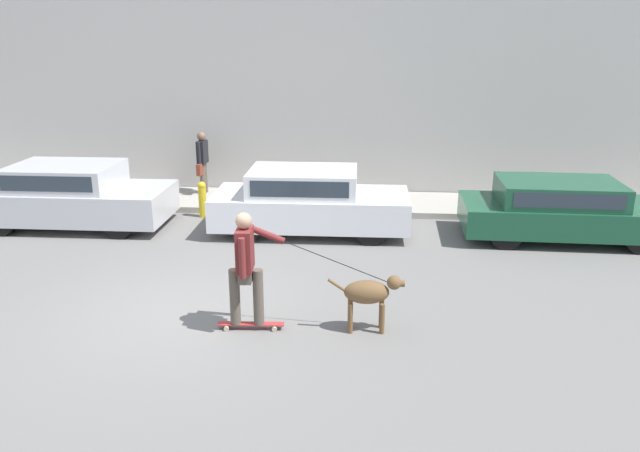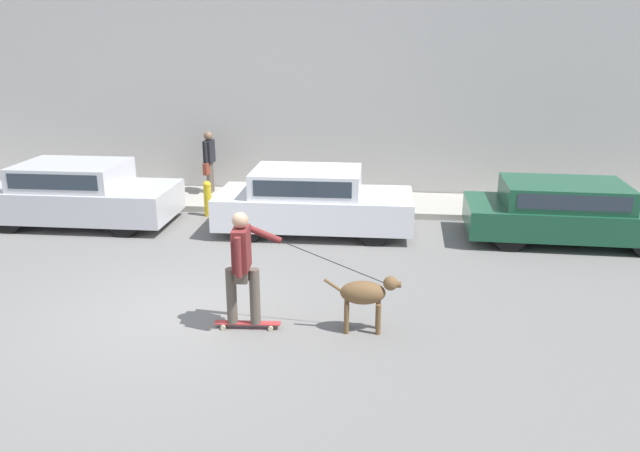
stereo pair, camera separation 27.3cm
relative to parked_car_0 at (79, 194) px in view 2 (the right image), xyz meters
The scene contains 10 objects.
ground_plane 5.55m from the parked_car_0, 47.83° to the right, with size 36.00×36.00×0.00m, color slate.
back_wall 5.25m from the parked_car_0, 41.14° to the left, with size 32.00×0.30×5.00m.
sidewalk_curb 4.29m from the parked_car_0, 29.56° to the left, with size 30.00×1.93×0.14m.
parked_car_0 is the anchor object (origin of this frame).
parked_car_1 5.05m from the parked_car_0, ahead, with size 4.03×1.80×1.32m.
parked_car_2 10.12m from the parked_car_0, ahead, with size 4.03×1.80×1.19m.
dog 7.72m from the parked_car_0, 34.63° to the right, with size 1.05×0.36×0.82m.
skateboarder 6.50m from the parked_car_0, 43.87° to the right, with size 2.44×0.60×1.70m.
pedestrian_with_bag 3.30m from the parked_car_0, 48.93° to the left, with size 0.22×0.62×1.52m.
fire_hydrant 2.72m from the parked_car_0, 19.05° to the left, with size 0.18×0.18×0.81m.
Camera 2 is at (2.97, -8.18, 3.99)m, focal length 35.00 mm.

